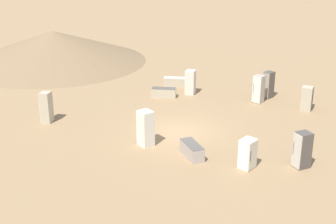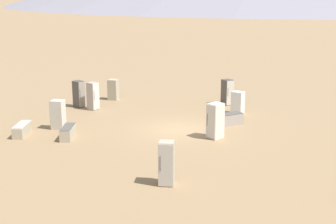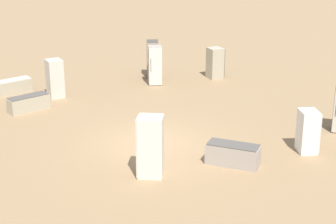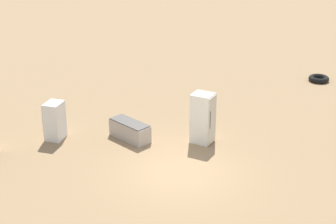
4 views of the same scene
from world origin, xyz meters
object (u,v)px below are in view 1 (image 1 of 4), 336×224
at_px(discarded_fridge_9, 190,82).
at_px(discarded_fridge_10, 46,107).
at_px(discarded_fridge_4, 192,150).
at_px(discarded_fridge_8, 164,92).
at_px(discarded_fridge_3, 248,154).
at_px(discarded_fridge_6, 259,89).
at_px(discarded_fridge_1, 307,98).
at_px(discarded_fridge_7, 175,82).
at_px(discarded_fridge_0, 268,85).
at_px(discarded_fridge_5, 145,128).
at_px(discarded_fridge_2, 302,150).

relative_size(discarded_fridge_9, discarded_fridge_10, 0.91).
height_order(discarded_fridge_4, discarded_fridge_9, discarded_fridge_9).
bearing_deg(discarded_fridge_9, discarded_fridge_8, -141.56).
distance_m(discarded_fridge_3, discarded_fridge_6, 9.62).
xyz_separation_m(discarded_fridge_1, discarded_fridge_10, (-0.56, -16.09, 0.17)).
distance_m(discarded_fridge_4, discarded_fridge_8, 9.40).
bearing_deg(discarded_fridge_4, discarded_fridge_10, 129.93).
relative_size(discarded_fridge_4, discarded_fridge_10, 0.96).
distance_m(discarded_fridge_1, discarded_fridge_7, 9.68).
bearing_deg(discarded_fridge_7, discarded_fridge_4, -169.00).
bearing_deg(discarded_fridge_8, discarded_fridge_3, 27.90).
xyz_separation_m(discarded_fridge_3, discarded_fridge_6, (-8.87, 3.73, 0.19)).
bearing_deg(discarded_fridge_0, discarded_fridge_5, 90.03).
height_order(discarded_fridge_7, discarded_fridge_8, discarded_fridge_8).
xyz_separation_m(discarded_fridge_1, discarded_fridge_9, (-4.34, -6.59, 0.10)).
height_order(discarded_fridge_5, discarded_fridge_9, discarded_fridge_5).
xyz_separation_m(discarded_fridge_7, discarded_fridge_9, (2.01, 0.69, 0.53)).
xyz_separation_m(discarded_fridge_2, discarded_fridge_10, (-7.96, -12.36, 0.04)).
relative_size(discarded_fridge_4, discarded_fridge_7, 0.97).
distance_m(discarded_fridge_6, discarded_fridge_8, 6.38).
distance_m(discarded_fridge_2, discarded_fridge_4, 5.29).
height_order(discarded_fridge_3, discarded_fridge_5, discarded_fridge_5).
distance_m(discarded_fridge_5, discarded_fridge_9, 9.05).
height_order(discarded_fridge_2, discarded_fridge_8, discarded_fridge_2).
distance_m(discarded_fridge_0, discarded_fridge_2, 10.29).
distance_m(discarded_fridge_3, discarded_fridge_5, 5.57).
height_order(discarded_fridge_7, discarded_fridge_10, discarded_fridge_10).
bearing_deg(discarded_fridge_3, discarded_fridge_0, -154.78).
xyz_separation_m(discarded_fridge_1, discarded_fridge_8, (-3.96, -8.54, -0.43)).
distance_m(discarded_fridge_1, discarded_fridge_3, 9.45).
xyz_separation_m(discarded_fridge_0, discarded_fridge_8, (-1.30, -6.97, -0.59)).
height_order(discarded_fridge_1, discarded_fridge_3, discarded_fridge_1).
bearing_deg(discarded_fridge_4, discarded_fridge_5, 129.32).
relative_size(discarded_fridge_0, discarded_fridge_3, 1.24).
relative_size(discarded_fridge_4, discarded_fridge_5, 0.93).
relative_size(discarded_fridge_1, discarded_fridge_5, 0.78).
height_order(discarded_fridge_8, discarded_fridge_9, discarded_fridge_9).
height_order(discarded_fridge_5, discarded_fridge_10, discarded_fridge_5).
distance_m(discarded_fridge_0, discarded_fridge_6, 1.30).
bearing_deg(discarded_fridge_2, discarded_fridge_8, 8.60).
bearing_deg(discarded_fridge_7, discarded_fridge_10, 140.79).
distance_m(discarded_fridge_3, discarded_fridge_9, 11.40).
relative_size(discarded_fridge_3, discarded_fridge_8, 0.83).
bearing_deg(discarded_fridge_4, discarded_fridge_9, 67.03).
relative_size(discarded_fridge_5, discarded_fridge_10, 1.04).
bearing_deg(discarded_fridge_2, discarded_fridge_10, 42.87).
bearing_deg(discarded_fridge_2, discarded_fridge_5, 47.84).
relative_size(discarded_fridge_3, discarded_fridge_4, 0.82).
bearing_deg(discarded_fridge_6, discarded_fridge_7, 6.01).
relative_size(discarded_fridge_2, discarded_fridge_8, 1.00).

